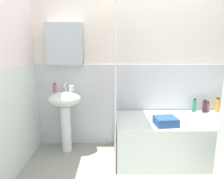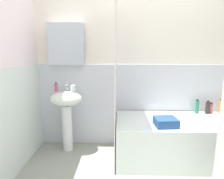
{
  "view_description": "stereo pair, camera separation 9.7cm",
  "coord_description": "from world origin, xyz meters",
  "px_view_note": "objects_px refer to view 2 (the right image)",
  "views": [
    {
      "loc": [
        -0.47,
        -1.47,
        1.37
      ],
      "look_at": [
        -0.46,
        0.78,
        0.93
      ],
      "focal_mm": 30.56,
      "sensor_mm": 36.0,
      "label": 1
    },
    {
      "loc": [
        -0.38,
        -1.47,
        1.37
      ],
      "look_at": [
        -0.46,
        0.78,
        0.93
      ],
      "focal_mm": 30.56,
      "sensor_mm": 36.0,
      "label": 2
    }
  ],
  "objects_px": {
    "toothbrush_cup": "(73,88)",
    "body_wash_bottle": "(221,106)",
    "bathtub": "(176,140)",
    "lotion_bottle": "(208,108)",
    "sink": "(66,108)",
    "towel_folded": "(166,122)",
    "conditioner_bottle": "(197,107)",
    "soap_dispenser": "(56,87)",
    "shampoo_bottle": "(211,108)"
  },
  "relations": [
    {
      "from": "soap_dispenser",
      "to": "conditioner_bottle",
      "type": "height_order",
      "value": "soap_dispenser"
    },
    {
      "from": "toothbrush_cup",
      "to": "lotion_bottle",
      "type": "bearing_deg",
      "value": 1.52
    },
    {
      "from": "sink",
      "to": "body_wash_bottle",
      "type": "xyz_separation_m",
      "value": [
        2.15,
        0.11,
        0.01
      ]
    },
    {
      "from": "toothbrush_cup",
      "to": "body_wash_bottle",
      "type": "relative_size",
      "value": 0.38
    },
    {
      "from": "towel_folded",
      "to": "toothbrush_cup",
      "type": "bearing_deg",
      "value": 159.8
    },
    {
      "from": "bathtub",
      "to": "lotion_bottle",
      "type": "xyz_separation_m",
      "value": [
        0.49,
        0.28,
        0.35
      ]
    },
    {
      "from": "soap_dispenser",
      "to": "bathtub",
      "type": "xyz_separation_m",
      "value": [
        1.6,
        -0.19,
        -0.64
      ]
    },
    {
      "from": "lotion_bottle",
      "to": "towel_folded",
      "type": "bearing_deg",
      "value": -145.09
    },
    {
      "from": "sink",
      "to": "towel_folded",
      "type": "relative_size",
      "value": 3.39
    },
    {
      "from": "toothbrush_cup",
      "to": "conditioner_bottle",
      "type": "xyz_separation_m",
      "value": [
        1.72,
        0.06,
        -0.27
      ]
    },
    {
      "from": "shampoo_bottle",
      "to": "lotion_bottle",
      "type": "distance_m",
      "value": 0.07
    },
    {
      "from": "body_wash_bottle",
      "to": "conditioner_bottle",
      "type": "xyz_separation_m",
      "value": [
        -0.33,
        0.0,
        -0.01
      ]
    },
    {
      "from": "body_wash_bottle",
      "to": "lotion_bottle",
      "type": "height_order",
      "value": "body_wash_bottle"
    },
    {
      "from": "toothbrush_cup",
      "to": "sink",
      "type": "bearing_deg",
      "value": -154.05
    },
    {
      "from": "soap_dispenser",
      "to": "lotion_bottle",
      "type": "height_order",
      "value": "soap_dispenser"
    },
    {
      "from": "toothbrush_cup",
      "to": "towel_folded",
      "type": "bearing_deg",
      "value": -20.2
    },
    {
      "from": "body_wash_bottle",
      "to": "soap_dispenser",
      "type": "bearing_deg",
      "value": -177.45
    },
    {
      "from": "soap_dispenser",
      "to": "conditioner_bottle",
      "type": "xyz_separation_m",
      "value": [
        1.94,
        0.1,
        -0.28
      ]
    },
    {
      "from": "toothbrush_cup",
      "to": "towel_folded",
      "type": "relative_size",
      "value": 0.32
    },
    {
      "from": "toothbrush_cup",
      "to": "body_wash_bottle",
      "type": "distance_m",
      "value": 2.07
    },
    {
      "from": "sink",
      "to": "towel_folded",
      "type": "xyz_separation_m",
      "value": [
        1.27,
        -0.39,
        -0.04
      ]
    },
    {
      "from": "shampoo_bottle",
      "to": "conditioner_bottle",
      "type": "xyz_separation_m",
      "value": [
        -0.2,
        -0.02,
        0.02
      ]
    },
    {
      "from": "towel_folded",
      "to": "bathtub",
      "type": "bearing_deg",
      "value": 44.92
    },
    {
      "from": "soap_dispenser",
      "to": "bathtub",
      "type": "height_order",
      "value": "soap_dispenser"
    },
    {
      "from": "bathtub",
      "to": "towel_folded",
      "type": "distance_m",
      "value": 0.42
    },
    {
      "from": "soap_dispenser",
      "to": "bathtub",
      "type": "distance_m",
      "value": 1.73
    },
    {
      "from": "soap_dispenser",
      "to": "lotion_bottle",
      "type": "bearing_deg",
      "value": 2.43
    },
    {
      "from": "body_wash_bottle",
      "to": "bathtub",
      "type": "bearing_deg",
      "value": -156.57
    },
    {
      "from": "toothbrush_cup",
      "to": "bathtub",
      "type": "height_order",
      "value": "toothbrush_cup"
    },
    {
      "from": "bathtub",
      "to": "conditioner_bottle",
      "type": "distance_m",
      "value": 0.58
    },
    {
      "from": "sink",
      "to": "towel_folded",
      "type": "bearing_deg",
      "value": -16.98
    },
    {
      "from": "bathtub",
      "to": "sink",
      "type": "bearing_deg",
      "value": 172.81
    },
    {
      "from": "soap_dispenser",
      "to": "toothbrush_cup",
      "type": "distance_m",
      "value": 0.22
    },
    {
      "from": "sink",
      "to": "body_wash_bottle",
      "type": "height_order",
      "value": "sink"
    },
    {
      "from": "soap_dispenser",
      "to": "shampoo_bottle",
      "type": "relative_size",
      "value": 0.87
    },
    {
      "from": "sink",
      "to": "lotion_bottle",
      "type": "xyz_separation_m",
      "value": [
        1.96,
        0.09,
        -0.01
      ]
    },
    {
      "from": "shampoo_bottle",
      "to": "lotion_bottle",
      "type": "xyz_separation_m",
      "value": [
        -0.06,
        -0.04,
        0.02
      ]
    },
    {
      "from": "body_wash_bottle",
      "to": "shampoo_bottle",
      "type": "height_order",
      "value": "body_wash_bottle"
    },
    {
      "from": "bathtub",
      "to": "body_wash_bottle",
      "type": "xyz_separation_m",
      "value": [
        0.68,
        0.29,
        0.37
      ]
    },
    {
      "from": "lotion_bottle",
      "to": "conditioner_bottle",
      "type": "xyz_separation_m",
      "value": [
        -0.14,
        0.01,
        0.01
      ]
    },
    {
      "from": "soap_dispenser",
      "to": "conditioner_bottle",
      "type": "relative_size",
      "value": 0.66
    },
    {
      "from": "bathtub",
      "to": "lotion_bottle",
      "type": "relative_size",
      "value": 8.4
    },
    {
      "from": "toothbrush_cup",
      "to": "body_wash_bottle",
      "type": "height_order",
      "value": "toothbrush_cup"
    },
    {
      "from": "toothbrush_cup",
      "to": "soap_dispenser",
      "type": "bearing_deg",
      "value": -169.9
    },
    {
      "from": "conditioner_bottle",
      "to": "shampoo_bottle",
      "type": "bearing_deg",
      "value": 6.1
    },
    {
      "from": "body_wash_bottle",
      "to": "towel_folded",
      "type": "bearing_deg",
      "value": -150.61
    },
    {
      "from": "body_wash_bottle",
      "to": "lotion_bottle",
      "type": "distance_m",
      "value": 0.19
    },
    {
      "from": "toothbrush_cup",
      "to": "shampoo_bottle",
      "type": "height_order",
      "value": "toothbrush_cup"
    },
    {
      "from": "bathtub",
      "to": "conditioner_bottle",
      "type": "xyz_separation_m",
      "value": [
        0.35,
        0.29,
        0.36
      ]
    },
    {
      "from": "shampoo_bottle",
      "to": "conditioner_bottle",
      "type": "distance_m",
      "value": 0.21
    }
  ]
}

